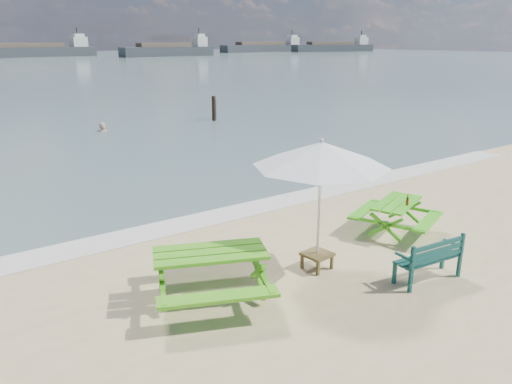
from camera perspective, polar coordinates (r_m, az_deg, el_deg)
foam_strip at (r=11.76m, az=-2.70°, el=-2.37°), size 22.00×0.90×0.01m
picnic_table_left at (r=7.88m, az=-5.18°, el=-9.60°), size 2.33×2.43×0.82m
picnic_table_right at (r=10.87m, az=15.65°, el=-2.87°), size 1.92×2.01×0.68m
park_bench at (r=9.00m, az=18.98°, el=-8.11°), size 1.28×0.55×0.76m
side_table at (r=9.01m, az=6.98°, el=-7.76°), size 0.52×0.52×0.30m
patio_umbrella at (r=8.38m, az=7.46°, el=4.30°), size 2.58×2.58×2.30m
beer_bottle at (r=10.59m, az=16.90°, el=-1.06°), size 0.06×0.06×0.23m
swimmer at (r=23.34m, az=-17.06°, el=5.65°), size 0.69×0.57×1.62m
mooring_pilings at (r=25.47m, az=-4.80°, el=9.27°), size 0.59×0.79×1.42m
cargo_ships at (r=136.84m, az=-9.11°, el=15.78°), size 141.56×32.02×4.40m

